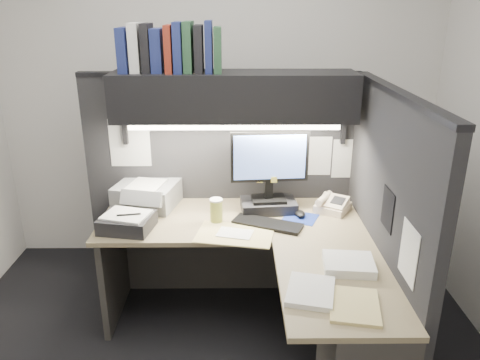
{
  "coord_description": "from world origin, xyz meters",
  "views": [
    {
      "loc": [
        0.14,
        -2.23,
        2.03
      ],
      "look_at": [
        0.16,
        0.51,
        1.02
      ],
      "focal_mm": 35.0,
      "sensor_mm": 36.0,
      "label": 1
    }
  ],
  "objects_px": {
    "overhead_shelf": "(234,96)",
    "monitor": "(269,180)",
    "printer": "(147,194)",
    "keyboard": "(267,224)",
    "desk": "(287,306)",
    "telephone": "(333,205)",
    "coffee_cup": "(216,211)",
    "notebook_stack": "(127,222)"
  },
  "relations": [
    {
      "from": "overhead_shelf",
      "to": "notebook_stack",
      "type": "bearing_deg",
      "value": -152.43
    },
    {
      "from": "monitor",
      "to": "overhead_shelf",
      "type": "bearing_deg",
      "value": 159.41
    },
    {
      "from": "telephone",
      "to": "keyboard",
      "type": "bearing_deg",
      "value": -121.2
    },
    {
      "from": "desk",
      "to": "notebook_stack",
      "type": "relative_size",
      "value": 5.5
    },
    {
      "from": "coffee_cup",
      "to": "notebook_stack",
      "type": "relative_size",
      "value": 0.49
    },
    {
      "from": "desk",
      "to": "notebook_stack",
      "type": "distance_m",
      "value": 1.1
    },
    {
      "from": "overhead_shelf",
      "to": "notebook_stack",
      "type": "height_order",
      "value": "overhead_shelf"
    },
    {
      "from": "monitor",
      "to": "coffee_cup",
      "type": "xyz_separation_m",
      "value": [
        -0.35,
        -0.18,
        -0.15
      ]
    },
    {
      "from": "telephone",
      "to": "coffee_cup",
      "type": "distance_m",
      "value": 0.8
    },
    {
      "from": "monitor",
      "to": "coffee_cup",
      "type": "relative_size",
      "value": 3.69
    },
    {
      "from": "desk",
      "to": "telephone",
      "type": "xyz_separation_m",
      "value": [
        0.37,
        0.68,
        0.33
      ]
    },
    {
      "from": "overhead_shelf",
      "to": "keyboard",
      "type": "distance_m",
      "value": 0.84
    },
    {
      "from": "overhead_shelf",
      "to": "desk",
      "type": "bearing_deg",
      "value": -68.21
    },
    {
      "from": "overhead_shelf",
      "to": "telephone",
      "type": "bearing_deg",
      "value": -6.39
    },
    {
      "from": "telephone",
      "to": "printer",
      "type": "relative_size",
      "value": 0.52
    },
    {
      "from": "notebook_stack",
      "to": "overhead_shelf",
      "type": "bearing_deg",
      "value": 27.57
    },
    {
      "from": "overhead_shelf",
      "to": "monitor",
      "type": "distance_m",
      "value": 0.6
    },
    {
      "from": "desk",
      "to": "coffee_cup",
      "type": "distance_m",
      "value": 0.75
    },
    {
      "from": "keyboard",
      "to": "printer",
      "type": "distance_m",
      "value": 0.89
    },
    {
      "from": "printer",
      "to": "notebook_stack",
      "type": "bearing_deg",
      "value": -86.08
    },
    {
      "from": "telephone",
      "to": "coffee_cup",
      "type": "xyz_separation_m",
      "value": [
        -0.78,
        -0.17,
        0.03
      ]
    },
    {
      "from": "desk",
      "to": "notebook_stack",
      "type": "bearing_deg",
      "value": 157.37
    },
    {
      "from": "monitor",
      "to": "notebook_stack",
      "type": "height_order",
      "value": "monitor"
    },
    {
      "from": "keyboard",
      "to": "desk",
      "type": "bearing_deg",
      "value": -55.12
    },
    {
      "from": "overhead_shelf",
      "to": "printer",
      "type": "distance_m",
      "value": 0.92
    },
    {
      "from": "overhead_shelf",
      "to": "notebook_stack",
      "type": "relative_size",
      "value": 5.01
    },
    {
      "from": "notebook_stack",
      "to": "keyboard",
      "type": "bearing_deg",
      "value": 3.09
    },
    {
      "from": "notebook_stack",
      "to": "coffee_cup",
      "type": "bearing_deg",
      "value": 10.19
    },
    {
      "from": "printer",
      "to": "keyboard",
      "type": "bearing_deg",
      "value": -9.29
    },
    {
      "from": "keyboard",
      "to": "printer",
      "type": "xyz_separation_m",
      "value": [
        -0.82,
        0.33,
        0.07
      ]
    },
    {
      "from": "desk",
      "to": "telephone",
      "type": "relative_size",
      "value": 8.15
    },
    {
      "from": "desk",
      "to": "monitor",
      "type": "relative_size",
      "value": 3.07
    },
    {
      "from": "overhead_shelf",
      "to": "notebook_stack",
      "type": "xyz_separation_m",
      "value": [
        -0.67,
        -0.35,
        -0.72
      ]
    },
    {
      "from": "desk",
      "to": "keyboard",
      "type": "height_order",
      "value": "keyboard"
    },
    {
      "from": "overhead_shelf",
      "to": "monitor",
      "type": "bearing_deg",
      "value": -15.99
    },
    {
      "from": "desk",
      "to": "printer",
      "type": "xyz_separation_m",
      "value": [
        -0.91,
        0.78,
        0.37
      ]
    },
    {
      "from": "desk",
      "to": "overhead_shelf",
      "type": "relative_size",
      "value": 1.1
    },
    {
      "from": "coffee_cup",
      "to": "printer",
      "type": "bearing_deg",
      "value": 150.29
    },
    {
      "from": "desk",
      "to": "telephone",
      "type": "distance_m",
      "value": 0.84
    },
    {
      "from": "telephone",
      "to": "printer",
      "type": "bearing_deg",
      "value": -152.32
    },
    {
      "from": "overhead_shelf",
      "to": "telephone",
      "type": "xyz_separation_m",
      "value": [
        0.67,
        -0.07,
        -0.73
      ]
    },
    {
      "from": "monitor",
      "to": "keyboard",
      "type": "relative_size",
      "value": 1.26
    }
  ]
}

